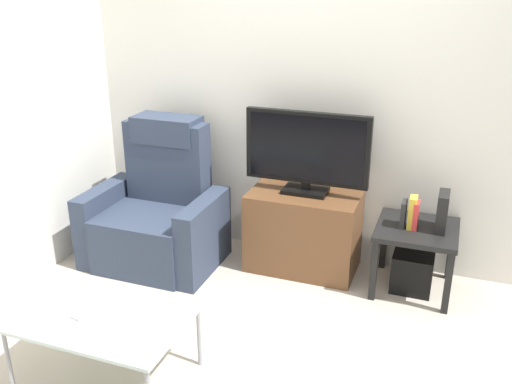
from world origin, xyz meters
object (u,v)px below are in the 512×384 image
at_px(cell_phone, 86,312).
at_px(coffee_table, 104,319).
at_px(book_leftmost, 403,214).
at_px(side_table, 416,237).
at_px(subwoofer_box, 412,271).
at_px(television, 307,151).
at_px(game_console, 442,212).
at_px(book_rightmost, 416,215).
at_px(tv_stand, 303,231).
at_px(recliner_armchair, 158,214).
at_px(book_middle, 412,212).

bearing_deg(cell_phone, coffee_table, 22.61).
xyz_separation_m(book_leftmost, cell_phone, (-1.45, -1.54, -0.16)).
bearing_deg(side_table, subwoofer_box, -90.00).
height_order(television, game_console, television).
height_order(book_leftmost, book_rightmost, book_rightmost).
height_order(tv_stand, television, television).
bearing_deg(book_rightmost, recliner_armchair, -174.29).
distance_m(book_middle, coffee_table, 2.09).
xyz_separation_m(tv_stand, book_rightmost, (0.79, -0.05, 0.27)).
distance_m(tv_stand, book_rightmost, 0.83).
bearing_deg(television, game_console, -2.19).
bearing_deg(side_table, cell_phone, -134.94).
bearing_deg(game_console, recliner_armchair, -173.91).
xyz_separation_m(tv_stand, side_table, (0.81, -0.03, 0.10)).
xyz_separation_m(tv_stand, recliner_armchair, (-1.09, -0.24, 0.07)).
height_order(recliner_armchair, side_table, recliner_armchair).
relative_size(side_table, coffee_table, 0.60).
xyz_separation_m(television, book_middle, (0.76, -0.07, -0.33)).
bearing_deg(book_rightmost, game_console, 10.42).
relative_size(book_leftmost, coffee_table, 0.20).
bearing_deg(tv_stand, book_leftmost, -3.86).
xyz_separation_m(side_table, subwoofer_box, (0.00, -0.00, -0.26)).
height_order(television, book_rightmost, television).
height_order(television, book_leftmost, television).
bearing_deg(subwoofer_box, side_table, 90.00).
distance_m(book_rightmost, game_console, 0.17).
bearing_deg(recliner_armchair, book_leftmost, 12.63).
bearing_deg(coffee_table, game_console, 44.06).
distance_m(subwoofer_box, book_leftmost, 0.44).
xyz_separation_m(side_table, cell_phone, (-1.55, -1.56, 0.01)).
height_order(tv_stand, book_leftmost, book_leftmost).
distance_m(television, subwoofer_box, 1.12).
xyz_separation_m(subwoofer_box, game_console, (0.15, 0.01, 0.47)).
distance_m(recliner_armchair, book_rightmost, 1.89).
relative_size(television, book_rightmost, 4.71).
distance_m(subwoofer_box, game_console, 0.49).
bearing_deg(television, tv_stand, -90.00).
bearing_deg(book_rightmost, coffee_table, -133.43).
height_order(side_table, book_rightmost, book_rightmost).
bearing_deg(book_leftmost, side_table, 11.31).
height_order(side_table, coffee_table, side_table).
bearing_deg(television, book_rightmost, -4.81).
bearing_deg(side_table, coffee_table, -133.41).
height_order(tv_stand, recliner_armchair, recliner_armchair).
relative_size(television, recliner_armchair, 0.83).
relative_size(tv_stand, cell_phone, 5.32).
xyz_separation_m(subwoofer_box, coffee_table, (-1.46, -1.54, 0.24)).
relative_size(subwoofer_box, book_rightmost, 1.45).
bearing_deg(recliner_armchair, television, 19.79).
relative_size(tv_stand, game_console, 3.02).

